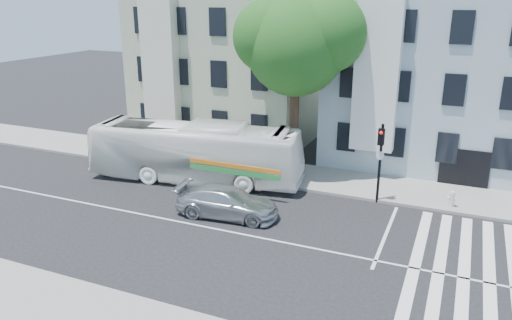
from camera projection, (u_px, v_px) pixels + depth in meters
The scene contains 10 objects.
ground at pixel (230, 232), 22.49m from camera, with size 120.00×120.00×0.00m, color black.
sidewalk_far at pixel (290, 175), 29.44m from camera, with size 80.00×4.00×0.15m, color gray.
building_left at pixel (233, 62), 36.47m from camera, with size 12.00×10.00×11.00m, color #A3AB90.
building_right at pixel (435, 73), 31.22m from camera, with size 12.00×10.00×11.00m, color #9CAEBA.
street_tree at pixel (298, 39), 27.63m from camera, with size 7.30×5.90×11.10m.
bus at pixel (195, 152), 28.26m from camera, with size 12.20×2.85×3.40m, color white.
sedan at pixel (227, 202), 23.90m from camera, with size 4.99×2.03×1.45m, color #B9BCC1.
hedge at pixel (188, 161), 30.60m from camera, with size 8.50×0.84×0.70m, color #346922, non-canonical shape.
traffic_signal at pixel (380, 153), 24.79m from camera, with size 0.43×0.53×4.15m.
fire_hydrant at pixel (452, 198), 24.72m from camera, with size 0.46×0.27×0.83m.
Camera 1 is at (9.10, -18.22, 10.15)m, focal length 35.00 mm.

